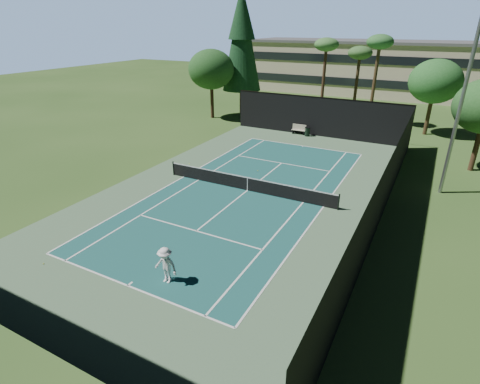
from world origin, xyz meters
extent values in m
plane|color=#31531F|center=(0.00, 0.00, 0.00)|extent=(160.00, 160.00, 0.00)
cube|color=#507250|center=(0.00, 0.00, 0.01)|extent=(18.00, 32.00, 0.01)
cube|color=#1A5551|center=(0.00, 0.00, 0.01)|extent=(10.97, 23.77, 0.01)
cube|color=white|center=(0.00, -11.88, 0.02)|extent=(10.97, 0.10, 0.01)
cube|color=white|center=(0.00, 11.88, 0.02)|extent=(10.97, 0.10, 0.01)
cube|color=white|center=(0.00, -6.40, 0.02)|extent=(8.23, 0.10, 0.01)
cube|color=white|center=(0.00, 6.40, 0.02)|extent=(8.23, 0.10, 0.01)
cube|color=white|center=(-5.49, 0.00, 0.02)|extent=(0.10, 23.77, 0.01)
cube|color=white|center=(5.49, 0.00, 0.02)|extent=(0.10, 23.77, 0.01)
cube|color=white|center=(-4.12, 0.00, 0.02)|extent=(0.10, 23.77, 0.01)
cube|color=white|center=(4.12, 0.00, 0.02)|extent=(0.10, 23.77, 0.01)
cube|color=white|center=(0.00, 0.00, 0.02)|extent=(0.10, 12.80, 0.01)
cube|color=white|center=(0.00, -11.73, 0.02)|extent=(0.10, 0.30, 0.01)
cube|color=white|center=(0.00, 11.73, 0.02)|extent=(0.10, 0.30, 0.01)
cylinder|color=black|center=(-6.40, 0.00, 0.55)|extent=(0.10, 0.10, 1.10)
cylinder|color=black|center=(6.40, 0.00, 0.55)|extent=(0.10, 0.10, 1.10)
cube|color=black|center=(0.00, 0.00, 0.50)|extent=(12.80, 0.02, 0.92)
cube|color=white|center=(0.00, 0.00, 0.98)|extent=(12.80, 0.04, 0.07)
cube|color=white|center=(0.00, 0.00, 0.50)|extent=(0.05, 0.03, 0.92)
cube|color=black|center=(0.00, 16.00, 2.00)|extent=(18.00, 0.04, 4.00)
cube|color=black|center=(0.00, -16.00, 2.00)|extent=(18.00, 0.04, 4.00)
cube|color=black|center=(9.00, 0.00, 2.00)|extent=(0.04, 32.00, 4.00)
cube|color=black|center=(-9.00, 0.00, 2.00)|extent=(0.04, 32.00, 4.00)
cube|color=black|center=(0.00, 16.00, 4.00)|extent=(18.00, 0.06, 0.06)
imported|color=white|center=(1.38, -10.81, 0.90)|extent=(1.16, 0.67, 1.79)
sphere|color=yellow|center=(-4.81, -12.55, 0.03)|extent=(0.06, 0.06, 0.06)
sphere|color=#C5D630|center=(0.09, 0.83, 0.04)|extent=(0.08, 0.08, 0.08)
sphere|color=#C3D931|center=(-0.99, 3.80, 0.04)|extent=(0.08, 0.08, 0.08)
sphere|color=yellow|center=(-6.75, 2.57, 0.04)|extent=(0.08, 0.08, 0.08)
cube|color=beige|center=(-1.86, 15.69, 0.45)|extent=(1.50, 0.45, 0.05)
cube|color=beige|center=(-1.86, 15.89, 0.75)|extent=(1.50, 0.06, 0.55)
cube|color=black|center=(-2.46, 15.69, 0.21)|extent=(0.06, 0.40, 0.42)
cube|color=black|center=(-1.26, 15.69, 0.21)|extent=(0.06, 0.40, 0.42)
cylinder|color=black|center=(-0.82, 15.44, 0.45)|extent=(0.52, 0.52, 0.90)
cylinder|color=black|center=(-0.82, 15.44, 0.92)|extent=(0.56, 0.56, 0.05)
cylinder|color=#4C2E20|center=(-12.00, 22.00, 1.80)|extent=(0.50, 0.50, 3.60)
cone|color=#14381C|center=(-12.00, 22.00, 9.00)|extent=(4.80, 4.80, 12.00)
cone|color=#13351B|center=(-12.00, 22.00, 12.00)|extent=(3.30, 3.30, 6.00)
cylinder|color=#452D1D|center=(-2.00, 24.00, 4.28)|extent=(0.36, 0.36, 8.55)
ellipsoid|color=#3B6F32|center=(-2.00, 24.00, 8.55)|extent=(2.80, 2.80, 1.54)
cylinder|color=#46301E|center=(1.50, 26.00, 3.83)|extent=(0.36, 0.36, 7.65)
ellipsoid|color=#355F2A|center=(1.50, 26.00, 7.65)|extent=(2.80, 2.80, 1.54)
cylinder|color=#4E3821|center=(4.00, 23.00, 4.50)|extent=(0.36, 0.36, 9.00)
ellipsoid|color=#2E6830|center=(4.00, 23.00, 9.00)|extent=(2.80, 2.80, 1.54)
cylinder|color=#49341F|center=(10.00, 22.00, 1.76)|extent=(0.40, 0.40, 3.52)
ellipsoid|color=#256126|center=(10.00, 22.00, 5.44)|extent=(5.12, 5.12, 4.35)
cylinder|color=#4F3322|center=(14.00, 12.00, 1.65)|extent=(0.40, 0.40, 3.30)
cylinder|color=#422A1C|center=(-14.00, 18.00, 1.87)|extent=(0.40, 0.40, 3.74)
ellipsoid|color=#21511F|center=(-14.00, 18.00, 5.78)|extent=(5.44, 5.44, 4.62)
cube|color=beige|center=(0.00, 46.00, 4.00)|extent=(40.00, 12.00, 8.00)
cube|color=#59595B|center=(0.00, 46.00, 8.10)|extent=(40.50, 12.50, 0.40)
cube|color=black|center=(0.00, 39.95, 2.40)|extent=(38.00, 0.15, 1.20)
cube|color=black|center=(0.00, 39.95, 5.80)|extent=(38.00, 0.15, 1.20)
cylinder|color=gray|center=(12.00, 6.00, 6.00)|extent=(0.24, 0.24, 12.00)
camera|label=1|loc=(10.79, -21.50, 10.74)|focal=28.00mm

